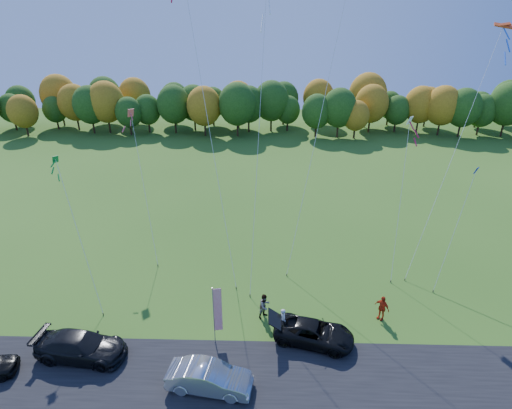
{
  "coord_description": "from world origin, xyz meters",
  "views": [
    {
      "loc": [
        0.77,
        -21.77,
        19.58
      ],
      "look_at": [
        0.0,
        6.0,
        7.0
      ],
      "focal_mm": 28.0,
      "sensor_mm": 36.0,
      "label": 1
    }
  ],
  "objects_px": {
    "black_suv": "(314,333)",
    "feather_flag": "(217,309)",
    "silver_sedan": "(209,378)",
    "person_east": "(382,308)"
  },
  "relations": [
    {
      "from": "black_suv",
      "to": "feather_flag",
      "type": "bearing_deg",
      "value": 107.1
    },
    {
      "from": "black_suv",
      "to": "feather_flag",
      "type": "xyz_separation_m",
      "value": [
        -6.42,
        -0.2,
        1.98
      ]
    },
    {
      "from": "silver_sedan",
      "to": "person_east",
      "type": "xyz_separation_m",
      "value": [
        11.59,
        6.43,
        0.15
      ]
    },
    {
      "from": "silver_sedan",
      "to": "feather_flag",
      "type": "xyz_separation_m",
      "value": [
        0.06,
        3.8,
        1.89
      ]
    },
    {
      "from": "black_suv",
      "to": "silver_sedan",
      "type": "height_order",
      "value": "silver_sedan"
    },
    {
      "from": "black_suv",
      "to": "person_east",
      "type": "relative_size",
      "value": 2.72
    },
    {
      "from": "silver_sedan",
      "to": "person_east",
      "type": "relative_size",
      "value": 2.56
    },
    {
      "from": "black_suv",
      "to": "silver_sedan",
      "type": "relative_size",
      "value": 1.07
    },
    {
      "from": "black_suv",
      "to": "person_east",
      "type": "distance_m",
      "value": 5.66
    },
    {
      "from": "silver_sedan",
      "to": "feather_flag",
      "type": "bearing_deg",
      "value": 7.31
    }
  ]
}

